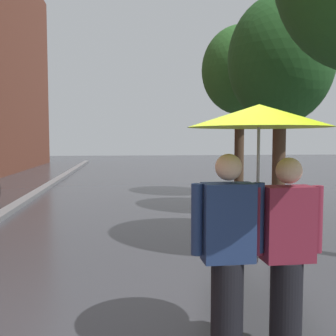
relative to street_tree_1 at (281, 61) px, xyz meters
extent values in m
cube|color=slate|center=(-6.46, 4.31, -3.54)|extent=(0.30, 36.00, 0.12)
cylinder|color=#473323|center=(0.00, 0.00, -2.35)|extent=(0.31, 0.31, 2.51)
ellipsoid|color=#235623|center=(0.00, 0.00, 0.03)|extent=(2.46, 2.46, 3.01)
cylinder|color=#473323|center=(-0.10, 2.92, -2.16)|extent=(0.29, 0.29, 2.88)
ellipsoid|color=#2D6628|center=(-0.10, 2.92, 0.29)|extent=(2.35, 2.35, 2.69)
cylinder|color=black|center=(-2.87, -6.07, -3.19)|extent=(0.26, 0.26, 0.83)
cube|color=navy|center=(-2.87, -6.07, -2.47)|extent=(0.41, 0.23, 0.62)
sphere|color=beige|center=(-2.87, -6.07, -2.03)|extent=(0.21, 0.21, 0.21)
cylinder|color=navy|center=(-3.12, -6.08, -2.44)|extent=(0.09, 0.09, 0.56)
cylinder|color=navy|center=(-2.62, -6.07, -2.44)|extent=(0.09, 0.09, 0.56)
cylinder|color=black|center=(-2.37, -6.06, -3.20)|extent=(0.26, 0.26, 0.81)
cube|color=maroon|center=(-2.37, -6.06, -2.49)|extent=(0.41, 0.23, 0.61)
sphere|color=beige|center=(-2.37, -6.06, -2.06)|extent=(0.21, 0.21, 0.21)
cylinder|color=maroon|center=(-2.62, -6.07, -2.46)|extent=(0.09, 0.09, 0.55)
cylinder|color=maroon|center=(-2.12, -6.05, -2.46)|extent=(0.09, 0.09, 0.55)
cylinder|color=#9E9EA3|center=(-2.62, -6.05, -2.25)|extent=(0.02, 0.02, 1.10)
cone|color=#BCE019|center=(-2.62, -6.05, -1.63)|extent=(1.13, 1.13, 0.18)
camera|label=1|loc=(-3.69, -9.09, -1.81)|focal=42.62mm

